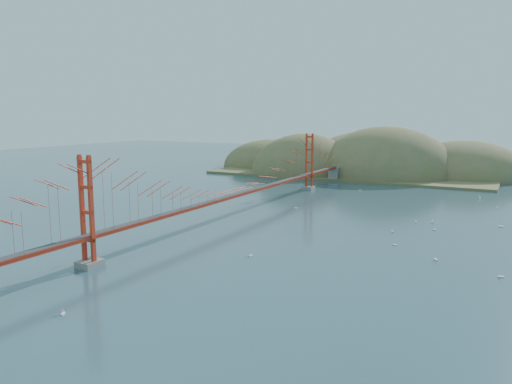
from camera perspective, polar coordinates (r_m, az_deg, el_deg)
The scene contains 17 objects.
ground at distance 78.13m, azimuth -2.30°, elevation -2.68°, with size 320.00×320.00×0.00m, color #2B4956.
bridge at distance 77.17m, azimuth -2.27°, elevation 2.45°, with size 2.20×94.40×12.00m.
far_headlands at distance 140.21m, azimuth 12.86°, elevation 2.32°, with size 84.00×58.00×25.00m.
sailboat_7 at distance 93.68m, azimuth 25.85°, elevation -1.54°, with size 0.50×0.49×0.56m.
sailboat_0 at distance 56.16m, azimuth -0.62°, elevation -7.19°, with size 0.52×0.62×0.72m.
sailboat_2 at distance 62.84m, azimuth 15.61°, elevation -5.77°, with size 0.61×0.60×0.68m.
sailboat_1 at distance 69.80m, azimuth 15.30°, elevation -4.30°, with size 0.59×0.59×0.61m.
sailboat_12 at distance 105.08m, azimuth 11.81°, elevation 0.25°, with size 0.58×0.53×0.65m.
sailboat_10 at distance 43.57m, azimuth -21.22°, elevation -12.72°, with size 0.57×0.57×0.64m.
sailboat_16 at distance 76.80m, azimuth 17.80°, elevation -3.21°, with size 0.56×0.56×0.59m.
sailboat_3 at distance 83.92m, azimuth 4.61°, elevation -1.77°, with size 0.64×0.59×0.72m.
sailboat_13 at distance 54.69m, azimuth 26.19°, elevation -8.60°, with size 0.62×0.62×0.68m.
sailboat_6 at distance 58.11m, azimuth 19.86°, elevation -7.18°, with size 0.69×0.69×0.73m.
sailboat_17 at distance 78.19m, azimuth 26.19°, elevation -3.48°, with size 0.65×0.58×0.74m.
sailboat_14 at distance 77.37m, azimuth 19.55°, elevation -3.20°, with size 0.61×0.61×0.64m.
sailboat_15 at distance 102.19m, azimuth 24.19°, elevation -0.60°, with size 0.54×0.60×0.68m.
sailboat_4 at distance 72.51m, azimuth 19.74°, elevation -4.01°, with size 0.58×0.58×0.62m.
Camera 1 is at (38.88, -65.89, 15.84)m, focal length 35.00 mm.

